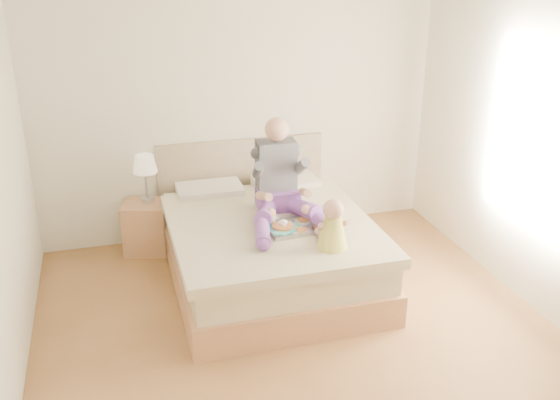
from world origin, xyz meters
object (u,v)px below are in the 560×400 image
object	(u,v)px
bed	(266,243)
adult	(281,187)
nightstand	(146,227)
baby	(332,228)
tray	(293,225)

from	to	relation	value
bed	adult	size ratio (longest dim) A/B	2.11
nightstand	baby	bearing A→B (deg)	-33.93
baby	adult	bearing A→B (deg)	105.94
bed	adult	xyz separation A→B (m)	(0.13, -0.02, 0.54)
tray	nightstand	bearing A→B (deg)	130.25
adult	tray	xyz separation A→B (m)	(0.01, -0.33, -0.22)
bed	adult	distance (m)	0.56
adult	bed	bearing A→B (deg)	174.02
adult	baby	bearing A→B (deg)	-72.26
bed	nightstand	world-z (taller)	bed
nightstand	tray	size ratio (longest dim) A/B	1.04
bed	adult	bearing A→B (deg)	-8.32
nightstand	adult	world-z (taller)	adult
nightstand	adult	xyz separation A→B (m)	(1.13, -0.82, 0.61)
adult	baby	size ratio (longest dim) A/B	2.54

